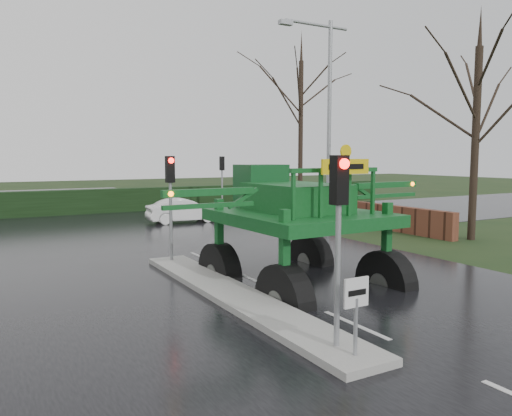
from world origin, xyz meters
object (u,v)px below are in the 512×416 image
traffic_signal_near (339,210)px  street_light_right (324,105)px  traffic_signal_far (222,172)px  white_sedan (184,223)px  traffic_signal_mid (170,185)px  crop_sprayer (279,209)px  keep_left_sign (356,304)px

traffic_signal_near → street_light_right: (9.49, 13.01, 3.40)m
traffic_signal_far → white_sedan: bearing=38.6°
traffic_signal_near → street_light_right: 16.46m
traffic_signal_far → traffic_signal_mid: bearing=58.1°
street_light_right → crop_sprayer: bearing=-131.7°
traffic_signal_far → street_light_right: bearing=101.9°
traffic_signal_near → traffic_signal_mid: bearing=90.0°
traffic_signal_mid → traffic_signal_far: size_ratio=1.00×
traffic_signal_mid → traffic_signal_far: 14.75m
keep_left_sign → white_sedan: bearing=77.4°
keep_left_sign → traffic_signal_mid: (0.00, 8.99, 1.53)m
traffic_signal_near → white_sedan: bearing=77.1°
street_light_right → traffic_signal_mid: bearing=-154.6°
keep_left_sign → traffic_signal_far: traffic_signal_far is taller
white_sedan → crop_sprayer: bearing=171.9°
traffic_signal_far → street_light_right: size_ratio=0.35×
traffic_signal_far → white_sedan: 5.32m
traffic_signal_mid → white_sedan: traffic_signal_mid is taller
keep_left_sign → traffic_signal_near: 1.61m
white_sedan → traffic_signal_near: bearing=171.4°
keep_left_sign → traffic_signal_far: size_ratio=0.38×
keep_left_sign → crop_sprayer: 4.11m
traffic_signal_near → traffic_signal_mid: size_ratio=1.00×
traffic_signal_far → white_sedan: traffic_signal_far is taller
traffic_signal_mid → traffic_signal_far: (7.80, 12.52, 0.00)m
keep_left_sign → traffic_signal_near: traffic_signal_near is taller
traffic_signal_near → white_sedan: (4.16, 18.11, -2.59)m
white_sedan → street_light_right: bearing=-129.4°
traffic_signal_far → street_light_right: (1.69, -8.01, 3.40)m
street_light_right → white_sedan: bearing=136.2°
traffic_signal_far → white_sedan: (-3.64, -2.90, -2.59)m
traffic_signal_mid → street_light_right: street_light_right is taller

